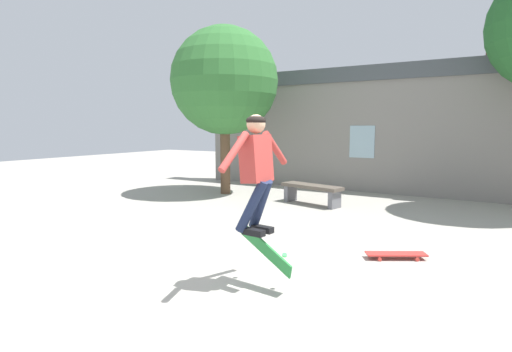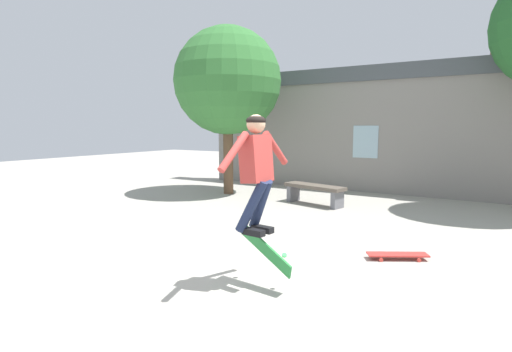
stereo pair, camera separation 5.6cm
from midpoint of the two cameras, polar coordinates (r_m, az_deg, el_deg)
ground_plane at (r=4.87m, az=-0.52°, el=-15.16°), size 40.00×40.00×0.00m
building_backdrop at (r=11.57m, az=19.89°, el=6.65°), size 12.44×0.52×4.47m
tree_left at (r=11.02m, az=-3.93°, el=13.32°), size 2.87×2.87×4.49m
park_bench at (r=9.56m, az=8.50°, el=-2.05°), size 1.60×0.79×0.48m
skater at (r=4.43m, az=0.38°, el=1.76°), size 0.39×1.21×1.33m
skateboard_flipping at (r=4.64m, az=1.67°, el=-10.38°), size 0.81×0.31×0.56m
skateboard_resting at (r=6.02m, az=19.83°, el=-10.51°), size 0.82×0.60×0.08m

